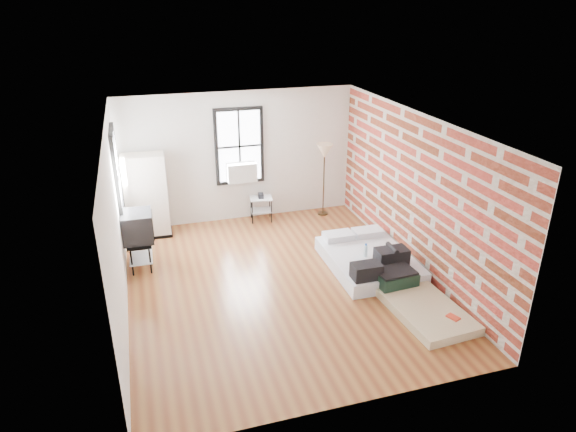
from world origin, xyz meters
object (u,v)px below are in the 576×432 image
object	(u,v)px
side_table	(261,203)
floor_lamp	(324,155)
mattress_bare	(415,299)
wardrobe	(146,196)
tv_stand	(138,228)
mattress_main	(369,259)

from	to	relation	value
side_table	floor_lamp	xyz separation A→B (m)	(1.42, -0.07, 0.98)
mattress_bare	side_table	world-z (taller)	side_table
mattress_bare	wardrobe	size ratio (longest dim) A/B	1.08
tv_stand	floor_lamp	bearing A→B (deg)	19.93
wardrobe	mattress_bare	bearing A→B (deg)	-43.06
wardrobe	side_table	xyz separation A→B (m)	(2.39, 0.07, -0.44)
mattress_main	tv_stand	world-z (taller)	tv_stand
mattress_main	mattress_bare	distance (m)	1.37
mattress_bare	wardrobe	bearing A→B (deg)	131.05
mattress_main	floor_lamp	xyz separation A→B (m)	(0.06, 2.58, 1.23)
floor_lamp	tv_stand	xyz separation A→B (m)	(-4.02, -1.33, -0.63)
side_table	mattress_main	bearing A→B (deg)	-62.81
mattress_main	tv_stand	size ratio (longest dim) A/B	1.83
mattress_bare	floor_lamp	distance (m)	4.14
floor_lamp	tv_stand	size ratio (longest dim) A/B	1.54
mattress_main	floor_lamp	bearing A→B (deg)	89.27
mattress_bare	side_table	distance (m)	4.30
floor_lamp	tv_stand	bearing A→B (deg)	-161.76
mattress_main	tv_stand	distance (m)	4.19
side_table	tv_stand	bearing A→B (deg)	-151.77
mattress_main	side_table	distance (m)	2.99
tv_stand	wardrobe	bearing A→B (deg)	82.51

